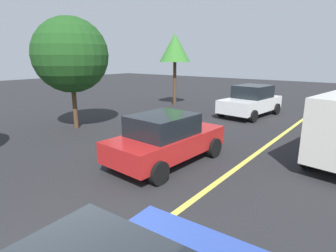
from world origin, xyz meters
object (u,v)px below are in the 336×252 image
object	(u,v)px
car_white_far_lane	(251,101)
tree_left_verge	(175,48)
car_red_behind_van	(166,138)
tree_right_verge	(71,55)

from	to	relation	value
car_white_far_lane	tree_left_verge	bearing A→B (deg)	88.30
car_red_behind_van	tree_right_verge	world-z (taller)	tree_right_verge
car_red_behind_van	tree_right_verge	bearing A→B (deg)	82.13
car_white_far_lane	car_red_behind_van	size ratio (longest dim) A/B	1.07
tree_left_verge	tree_right_verge	size ratio (longest dim) A/B	0.96
tree_right_verge	tree_left_verge	bearing A→B (deg)	1.03
car_white_far_lane	tree_left_verge	distance (m)	6.23
car_red_behind_van	tree_left_verge	world-z (taller)	tree_left_verge
tree_left_verge	car_red_behind_van	bearing A→B (deg)	-144.90
tree_left_verge	tree_right_verge	xyz separation A→B (m)	(-7.93, -0.14, -0.49)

